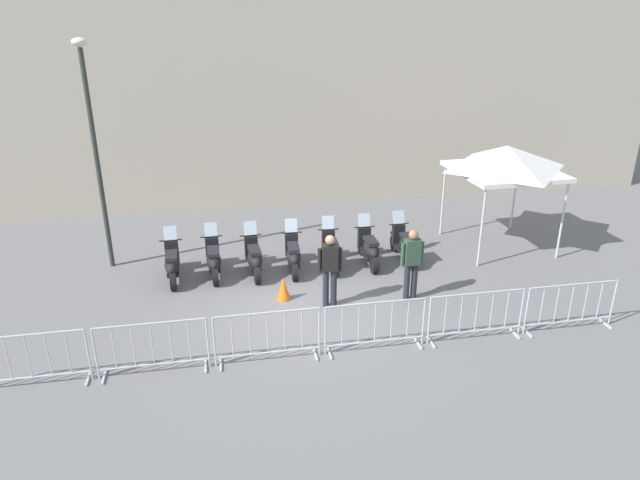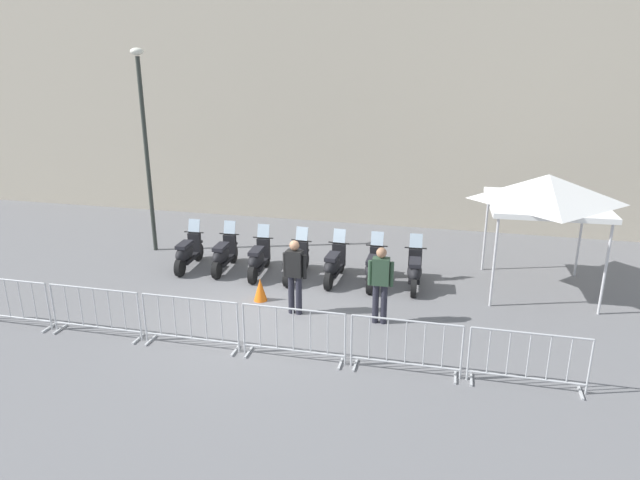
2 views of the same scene
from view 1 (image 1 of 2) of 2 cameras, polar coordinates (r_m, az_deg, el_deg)
The scene contains 20 objects.
ground_plane at distance 12.75m, azimuth -1.19°, elevation -7.42°, with size 120.00×120.00×0.00m, color slate.
building_facade at distance 19.83m, azimuth -5.85°, elevation 20.00°, with size 28.00×2.40×11.20m, color #B2A893.
motorcycle_0 at distance 14.52m, azimuth -14.65°, elevation -2.32°, with size 0.56×1.72×1.24m.
motorcycle_1 at distance 14.54m, azimuth -10.67°, elevation -1.94°, with size 0.56×1.72×1.24m.
motorcycle_2 at distance 14.47m, azimuth -6.66°, elevation -1.81°, with size 0.56×1.72×1.24m.
motorcycle_3 at distance 14.56m, azimuth -2.72°, elevation -1.53°, with size 0.58×1.73×1.24m.
motorcycle_4 at distance 14.75m, azimuth 1.15°, elevation -1.17°, with size 0.56×1.73×1.24m.
motorcycle_5 at distance 14.98m, azimuth 4.96°, elevation -0.88°, with size 0.56×1.72×1.24m.
motorcycle_6 at distance 15.32m, azimuth 8.58°, elevation -0.53°, with size 0.56×1.72×1.24m.
barrier_segment_0 at distance 11.47m, azimuth -27.24°, elevation -10.77°, with size 2.03×0.52×1.07m.
barrier_segment_1 at distance 11.01m, azimuth -16.50°, elevation -10.44°, with size 2.03×0.52×1.07m.
barrier_segment_2 at distance 10.95m, azimuth -5.28°, elevation -9.71°, with size 2.03×0.52×1.07m.
barrier_segment_3 at distance 11.29m, azimuth 5.59°, elevation -8.65°, with size 2.03×0.52×1.07m.
barrier_segment_4 at distance 12.01m, azimuth 15.43°, elevation -7.42°, with size 2.03×0.52×1.07m.
barrier_segment_5 at distance 13.03m, azimuth 23.90°, elevation -6.18°, with size 2.03×0.52×1.07m.
street_lamp at distance 15.01m, azimuth -21.86°, elevation 9.70°, with size 0.36×0.36×5.72m.
officer_near_row_end at distance 12.64m, azimuth 1.00°, elevation -2.69°, with size 0.55×0.27×1.73m.
officer_mid_plaza at distance 13.10m, azimuth 9.23°, elevation -2.07°, with size 0.55×0.23×1.73m.
canopy_tent at distance 16.35m, azimuth 18.21°, elevation 7.68°, with size 2.62×2.62×2.91m.
traffic_cone at distance 13.23m, azimuth -3.68°, elevation -4.93°, with size 0.32×0.32×0.55m, color orange.
Camera 1 is at (-2.27, -10.86, 6.27)m, focal length 31.78 mm.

